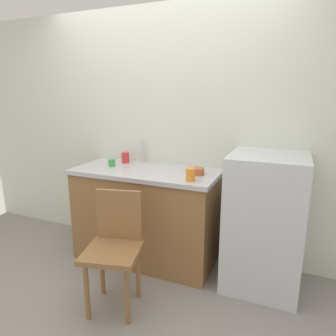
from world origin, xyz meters
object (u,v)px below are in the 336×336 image
object	(u,v)px
terracotta_bowl	(197,171)
cup_green	(112,163)
chair	(115,244)
cup_orange	(191,175)
cup_red	(125,158)
refrigerator	(264,222)

from	to	relation	value
terracotta_bowl	cup_green	size ratio (longest dim) A/B	1.83
chair	cup_green	xyz separation A→B (m)	(-0.45, 0.69, 0.45)
cup_orange	cup_red	bearing A→B (deg)	155.82
refrigerator	chair	distance (m)	1.23
terracotta_bowl	cup_red	distance (m)	0.83
cup_orange	cup_red	size ratio (longest dim) A/B	0.96
cup_green	cup_orange	distance (m)	0.89
chair	cup_red	size ratio (longest dim) A/B	8.14
terracotta_bowl	cup_orange	bearing A→B (deg)	-86.85
terracotta_bowl	cup_green	world-z (taller)	cup_green
chair	cup_green	bearing A→B (deg)	109.74
cup_orange	cup_red	distance (m)	0.91
terracotta_bowl	cup_green	xyz separation A→B (m)	(-0.86, -0.03, 0.01)
cup_green	chair	bearing A→B (deg)	-56.90
refrigerator	chair	world-z (taller)	refrigerator
terracotta_bowl	chair	bearing A→B (deg)	-119.94
cup_green	terracotta_bowl	bearing A→B (deg)	1.93
chair	cup_orange	size ratio (longest dim) A/B	8.49
refrigerator	terracotta_bowl	distance (m)	0.70
refrigerator	cup_green	distance (m)	1.51
cup_orange	chair	bearing A→B (deg)	-130.05
cup_red	cup_orange	bearing A→B (deg)	-24.18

